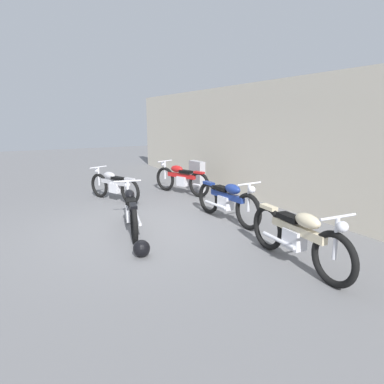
{
  "coord_description": "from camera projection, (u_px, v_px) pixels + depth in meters",
  "views": [
    {
      "loc": [
        6.17,
        -2.29,
        2.22
      ],
      "look_at": [
        -0.41,
        1.31,
        0.55
      ],
      "focal_mm": 30.99,
      "sensor_mm": 36.0,
      "label": 1
    }
  ],
  "objects": [
    {
      "name": "building_wall",
      "position": [
        284.0,
        145.0,
        8.23
      ],
      "size": [
        18.0,
        0.3,
        3.16
      ],
      "primitive_type": "cube",
      "color": "beige",
      "rests_on": "ground_plane"
    },
    {
      "name": "motorcycle_red",
      "position": [
        181.0,
        179.0,
        9.91
      ],
      "size": [
        2.02,
        0.94,
        0.95
      ],
      "rotation": [
        0.0,
        0.0,
        3.5
      ],
      "color": "black",
      "rests_on": "ground_plane"
    },
    {
      "name": "motorcycle_silver",
      "position": [
        114.0,
        185.0,
        9.07
      ],
      "size": [
        1.85,
        0.96,
        0.89
      ],
      "rotation": [
        0.0,
        0.0,
        3.56
      ],
      "color": "black",
      "rests_on": "ground_plane"
    },
    {
      "name": "ground_plane",
      "position": [
        146.0,
        228.0,
        6.84
      ],
      "size": [
        40.0,
        40.0,
        0.0
      ],
      "primitive_type": "plane",
      "color": "slate"
    },
    {
      "name": "motorcycle_blue",
      "position": [
        227.0,
        200.0,
        7.24
      ],
      "size": [
        2.17,
        0.6,
        0.97
      ],
      "rotation": [
        0.0,
        0.0,
        0.06
      ],
      "color": "black",
      "rests_on": "ground_plane"
    },
    {
      "name": "motorcycle_cream",
      "position": [
        298.0,
        236.0,
        5.01
      ],
      "size": [
        2.21,
        0.62,
        0.99
      ],
      "rotation": [
        0.0,
        0.0,
        -0.08
      ],
      "color": "black",
      "rests_on": "ground_plane"
    },
    {
      "name": "stone_marker",
      "position": [
        197.0,
        176.0,
        10.24
      ],
      "size": [
        0.63,
        0.24,
        0.94
      ],
      "primitive_type": "cube",
      "rotation": [
        0.0,
        0.0,
        0.07
      ],
      "color": "#9E9EA3",
      "rests_on": "ground_plane"
    },
    {
      "name": "helmet",
      "position": [
        142.0,
        248.0,
        5.41
      ],
      "size": [
        0.28,
        0.28,
        0.28
      ],
      "primitive_type": "sphere",
      "color": "black",
      "rests_on": "ground_plane"
    },
    {
      "name": "motorcycle_black",
      "position": [
        131.0,
        210.0,
        6.6
      ],
      "size": [
        2.01,
        0.73,
        0.92
      ],
      "rotation": [
        0.0,
        0.0,
        2.9
      ],
      "color": "black",
      "rests_on": "ground_plane"
    }
  ]
}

